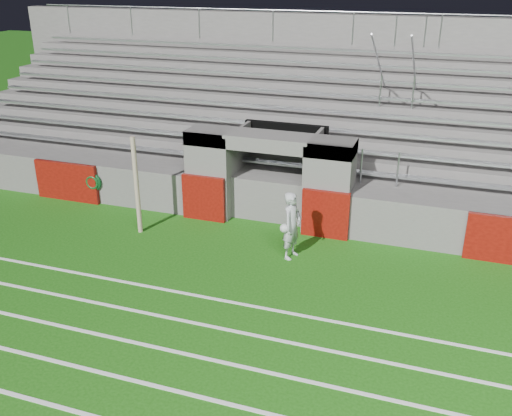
% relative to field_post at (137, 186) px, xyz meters
% --- Properties ---
extents(ground, '(90.00, 90.00, 0.00)m').
position_rel_field_post_xyz_m(ground, '(3.17, -1.59, -1.38)').
color(ground, '#17500D').
rests_on(ground, ground).
extents(field_post, '(0.13, 0.13, 2.76)m').
position_rel_field_post_xyz_m(field_post, '(0.00, 0.00, 0.00)').
color(field_post, tan).
rests_on(field_post, ground).
extents(stadium_structure, '(26.00, 8.48, 5.42)m').
position_rel_field_post_xyz_m(stadium_structure, '(3.17, 6.38, 0.11)').
color(stadium_structure, '#575552').
rests_on(stadium_structure, ground).
extents(goalkeeper_with_ball, '(0.56, 0.72, 1.76)m').
position_rel_field_post_xyz_m(goalkeeper_with_ball, '(4.41, -0.08, -0.50)').
color(goalkeeper_with_ball, '#ADB0B6').
rests_on(goalkeeper_with_ball, ground).
extents(hose_coil, '(0.58, 0.15, 0.58)m').
position_rel_field_post_xyz_m(hose_coil, '(-2.37, 1.34, -0.65)').
color(hose_coil, '#0B3A19').
rests_on(hose_coil, ground).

